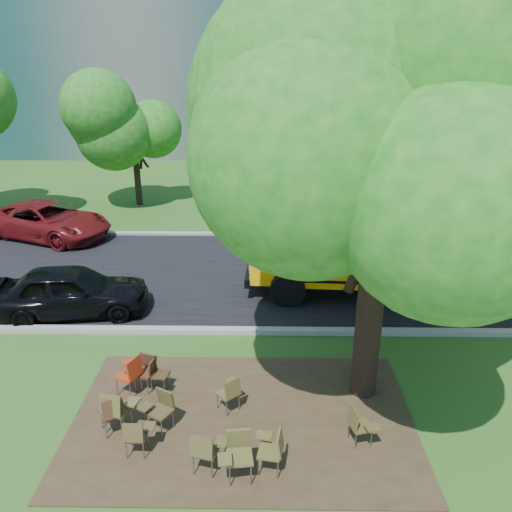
{
  "coord_description": "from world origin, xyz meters",
  "views": [
    {
      "loc": [
        1.4,
        -8.89,
        6.94
      ],
      "look_at": [
        1.2,
        4.28,
        1.76
      ],
      "focal_mm": 35.0,
      "sensor_mm": 36.0,
      "label": 1
    }
  ],
  "objects_px": {
    "chair_3": "(160,406)",
    "chair_6": "(273,447)",
    "main_tree": "(386,143)",
    "chair_7": "(359,423)",
    "school_bus": "(484,238)",
    "black_car": "(71,291)",
    "bg_car_red": "(48,221)",
    "chair_2": "(113,410)",
    "chair_10": "(157,372)",
    "chair_11": "(230,391)",
    "chair_0": "(116,408)",
    "chair_9": "(145,368)",
    "chair_8": "(131,372)",
    "chair_1": "(136,434)",
    "chair_5": "(237,451)",
    "chair_4": "(206,449)"
  },
  "relations": [
    {
      "from": "chair_3",
      "to": "chair_6",
      "type": "bearing_deg",
      "value": -175.63
    },
    {
      "from": "main_tree",
      "to": "chair_7",
      "type": "xyz_separation_m",
      "value": [
        -0.4,
        -1.67,
        -5.01
      ]
    },
    {
      "from": "school_bus",
      "to": "black_car",
      "type": "distance_m",
      "value": 12.49
    },
    {
      "from": "bg_car_red",
      "to": "chair_2",
      "type": "bearing_deg",
      "value": -130.78
    },
    {
      "from": "chair_10",
      "to": "school_bus",
      "type": "bearing_deg",
      "value": 131.96
    },
    {
      "from": "chair_6",
      "to": "chair_11",
      "type": "bearing_deg",
      "value": 37.54
    },
    {
      "from": "chair_3",
      "to": "chair_6",
      "type": "distance_m",
      "value": 2.46
    },
    {
      "from": "main_tree",
      "to": "chair_0",
      "type": "bearing_deg",
      "value": -164.89
    },
    {
      "from": "chair_7",
      "to": "chair_10",
      "type": "height_order",
      "value": "chair_7"
    },
    {
      "from": "main_tree",
      "to": "school_bus",
      "type": "relative_size",
      "value": 0.69
    },
    {
      "from": "chair_0",
      "to": "chair_9",
      "type": "relative_size",
      "value": 1.13
    },
    {
      "from": "chair_8",
      "to": "black_car",
      "type": "distance_m",
      "value": 4.59
    },
    {
      "from": "school_bus",
      "to": "chair_10",
      "type": "bearing_deg",
      "value": -147.23
    },
    {
      "from": "chair_1",
      "to": "chair_9",
      "type": "bearing_deg",
      "value": 99.96
    },
    {
      "from": "main_tree",
      "to": "school_bus",
      "type": "height_order",
      "value": "main_tree"
    },
    {
      "from": "bg_car_red",
      "to": "chair_1",
      "type": "bearing_deg",
      "value": -129.74
    },
    {
      "from": "chair_10",
      "to": "black_car",
      "type": "distance_m",
      "value": 4.83
    },
    {
      "from": "chair_6",
      "to": "black_car",
      "type": "distance_m",
      "value": 8.26
    },
    {
      "from": "chair_5",
      "to": "chair_7",
      "type": "bearing_deg",
      "value": -167.45
    },
    {
      "from": "main_tree",
      "to": "chair_7",
      "type": "relative_size",
      "value": 11.04
    },
    {
      "from": "chair_7",
      "to": "chair_11",
      "type": "height_order",
      "value": "chair_11"
    },
    {
      "from": "chair_4",
      "to": "chair_6",
      "type": "bearing_deg",
      "value": 17.98
    },
    {
      "from": "chair_0",
      "to": "chair_3",
      "type": "relative_size",
      "value": 1.09
    },
    {
      "from": "chair_0",
      "to": "chair_5",
      "type": "bearing_deg",
      "value": -9.6
    },
    {
      "from": "school_bus",
      "to": "chair_4",
      "type": "relative_size",
      "value": 14.84
    },
    {
      "from": "chair_2",
      "to": "chair_7",
      "type": "xyz_separation_m",
      "value": [
        4.77,
        -0.27,
        -0.04
      ]
    },
    {
      "from": "chair_6",
      "to": "chair_10",
      "type": "height_order",
      "value": "chair_6"
    },
    {
      "from": "chair_0",
      "to": "chair_2",
      "type": "height_order",
      "value": "chair_0"
    },
    {
      "from": "chair_2",
      "to": "chair_5",
      "type": "distance_m",
      "value": 2.72
    },
    {
      "from": "chair_3",
      "to": "chair_5",
      "type": "bearing_deg",
      "value": 172.73
    },
    {
      "from": "black_car",
      "to": "bg_car_red",
      "type": "bearing_deg",
      "value": 19.39
    },
    {
      "from": "chair_7",
      "to": "chair_3",
      "type": "bearing_deg",
      "value": -110.2
    },
    {
      "from": "chair_8",
      "to": "chair_10",
      "type": "bearing_deg",
      "value": -50.3
    },
    {
      "from": "chair_6",
      "to": "chair_10",
      "type": "relative_size",
      "value": 1.13
    },
    {
      "from": "chair_0",
      "to": "chair_2",
      "type": "distance_m",
      "value": 0.07
    },
    {
      "from": "chair_3",
      "to": "chair_10",
      "type": "distance_m",
      "value": 1.3
    },
    {
      "from": "chair_6",
      "to": "chair_7",
      "type": "relative_size",
      "value": 1.07
    },
    {
      "from": "chair_5",
      "to": "chair_6",
      "type": "xyz_separation_m",
      "value": [
        0.62,
        0.15,
        -0.04
      ]
    },
    {
      "from": "main_tree",
      "to": "chair_8",
      "type": "xyz_separation_m",
      "value": [
        -5.14,
        -0.15,
        -4.94
      ]
    },
    {
      "from": "chair_2",
      "to": "black_car",
      "type": "xyz_separation_m",
      "value": [
        -2.61,
        5.0,
        0.19
      ]
    },
    {
      "from": "school_bus",
      "to": "chair_10",
      "type": "xyz_separation_m",
      "value": [
        -9.14,
        -5.2,
        -1.38
      ]
    },
    {
      "from": "chair_11",
      "to": "black_car",
      "type": "height_order",
      "value": "black_car"
    },
    {
      "from": "school_bus",
      "to": "chair_8",
      "type": "xyz_separation_m",
      "value": [
        -9.68,
        -5.35,
        -1.28
      ]
    },
    {
      "from": "main_tree",
      "to": "chair_4",
      "type": "bearing_deg",
      "value": -143.29
    },
    {
      "from": "chair_3",
      "to": "chair_10",
      "type": "height_order",
      "value": "chair_3"
    },
    {
      "from": "chair_3",
      "to": "bg_car_red",
      "type": "bearing_deg",
      "value": -28.71
    },
    {
      "from": "chair_8",
      "to": "black_car",
      "type": "relative_size",
      "value": 0.22
    },
    {
      "from": "chair_4",
      "to": "chair_5",
      "type": "xyz_separation_m",
      "value": [
        0.56,
        -0.07,
        0.03
      ]
    },
    {
      "from": "chair_1",
      "to": "chair_6",
      "type": "relative_size",
      "value": 0.93
    },
    {
      "from": "chair_3",
      "to": "chair_5",
      "type": "xyz_separation_m",
      "value": [
        1.59,
        -1.23,
        0.04
      ]
    }
  ]
}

